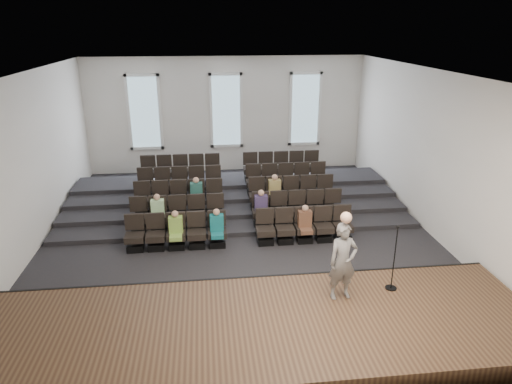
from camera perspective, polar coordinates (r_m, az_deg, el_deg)
ground at (r=14.40m, az=-2.02°, el=-5.52°), size 14.00×14.00×0.00m
ceiling at (r=13.02m, az=-2.30°, el=14.75°), size 12.00×14.00×0.02m
wall_back at (r=20.32m, az=-3.75°, el=9.57°), size 12.00×0.04×5.00m
wall_front at (r=7.07m, az=2.47°, el=-11.91°), size 12.00×0.04×5.00m
wall_left at (r=14.37m, az=-26.86°, el=2.88°), size 0.04×14.00×5.00m
wall_right at (r=15.17m, az=21.22°, el=4.53°), size 0.04×14.00×5.00m
stage at (r=9.92m, az=0.48°, el=-17.05°), size 11.80×3.60×0.50m
stage_lip at (r=11.37m, az=-0.64°, el=-11.66°), size 11.80×0.06×0.52m
risers at (r=17.23m, az=-2.89°, el=-0.36°), size 11.80×4.80×0.60m
seating_rows at (r=15.54m, az=-2.51°, el=-0.79°), size 6.80×4.70×1.67m
windows at (r=20.22m, az=-3.75°, el=10.10°), size 8.44×0.10×3.24m
audience at (r=14.32m, az=-3.60°, el=-2.15°), size 4.85×2.64×1.10m
speaker at (r=10.24m, az=10.81°, el=-8.54°), size 0.70×0.50×1.78m
mic_stand at (r=11.02m, az=16.74°, el=-9.35°), size 0.27×0.27×1.60m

